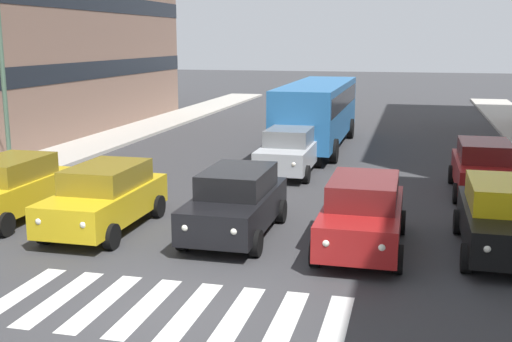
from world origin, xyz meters
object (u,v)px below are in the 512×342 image
Objects in this scene: car_row2_1 at (289,150)px; street_lamp_right at (11,54)px; car_2 at (236,202)px; car_3 at (105,197)px; car_0 at (503,218)px; bus_behind_traffic at (318,108)px; car_row2_0 at (484,167)px; car_1 at (363,213)px; car_4 at (8,188)px.

car_row2_1 is 10.36m from street_lamp_right.
car_row2_1 is (0.13, -7.90, 0.00)m from car_2.
car_0 is at bearing -177.53° from car_3.
car_row2_1 is at bearing 88.77° from bus_behind_traffic.
car_row2_0 is 6.98m from car_row2_1.
car_2 is (3.25, -0.33, 0.00)m from car_1.
car_0 is 1.00× the size of car_1.
bus_behind_traffic reaches higher than car_2.
street_lamp_right reaches higher than car_2.
car_1 is 1.00× the size of car_4.
car_row2_1 is at bearing -13.81° from car_row2_0.
bus_behind_traffic reaches higher than car_3.
bus_behind_traffic is (-3.51, -14.40, 0.97)m from car_3.
car_2 and car_row2_1 have the same top height.
car_row2_0 is 10.31m from bus_behind_traffic.
car_3 is 1.00× the size of car_row2_0.
bus_behind_traffic is (3.25, -14.39, 0.97)m from car_1.
car_4 and car_row2_0 have the same top height.
car_1 is 1.00× the size of car_2.
car_row2_1 is at bearing -67.65° from car_1.
car_3 is 3.14m from car_4.
car_4 is 1.00× the size of car_row2_1.
car_4 is at bearing 0.70° from car_0.
car_0 and car_row2_0 have the same top height.
car_2 is (6.49, 0.09, 0.00)m from car_0.
bus_behind_traffic is at bearing -91.23° from car_row2_1.
car_2 is 14.10m from bus_behind_traffic.
car_row2_0 is 0.62× the size of street_lamp_right.
car_row2_0 is (-3.39, -6.56, 0.00)m from car_1.
street_lamp_right is at bearing 7.83° from car_row2_0.
car_4 is 0.42× the size of bus_behind_traffic.
car_0 is at bearing -179.30° from car_4.
street_lamp_right is at bearing -14.38° from car_0.
car_1 is 1.00× the size of car_3.
car_1 is at bearing 160.32° from street_lamp_right.
car_2 is 1.00× the size of car_4.
car_1 is at bearing 7.36° from car_0.
car_0 and car_row2_1 have the same top height.
car_1 is 14.79m from bus_behind_traffic.
car_row2_1 is at bearing -112.28° from car_3.
car_4 is 6.00m from street_lamp_right.
car_row2_1 is 0.62× the size of street_lamp_right.
bus_behind_traffic is (-6.64, -14.13, 0.97)m from car_4.
bus_behind_traffic reaches higher than car_1.
car_row2_0 is (-13.28, -6.31, 0.00)m from car_4.
car_row2_0 and car_row2_1 have the same top height.
street_lamp_right is (9.06, -4.08, 3.60)m from car_2.
car_0 and car_1 have the same top height.
street_lamp_right is at bearing -38.52° from car_3.
car_1 and car_row2_1 have the same top height.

